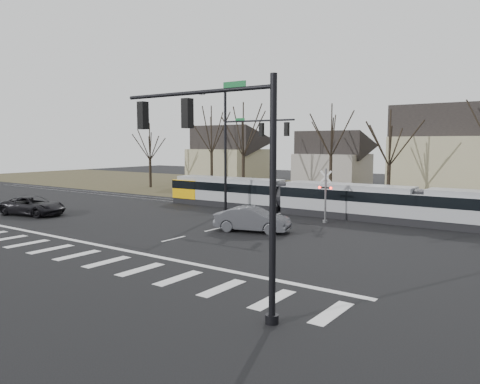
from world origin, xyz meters
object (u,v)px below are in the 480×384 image
Objects in this scene: tram at (347,199)px; suv at (33,206)px; sedan at (252,219)px; rail_crossing_signal at (325,197)px.

tram reaches higher than suv.
sedan reaches higher than suv.
suv is 1.48× the size of rail_crossing_signal.
sedan is 1.32× the size of rail_crossing_signal.
rail_crossing_signal is at bearing -37.80° from sedan.
sedan is 0.89× the size of suv.
suv is (-18.57, -4.46, -0.06)m from sedan.
rail_crossing_signal is at bearing -95.62° from tram.
rail_crossing_signal reaches higher than suv.
rail_crossing_signal is (21.00, 10.44, 1.12)m from suv.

